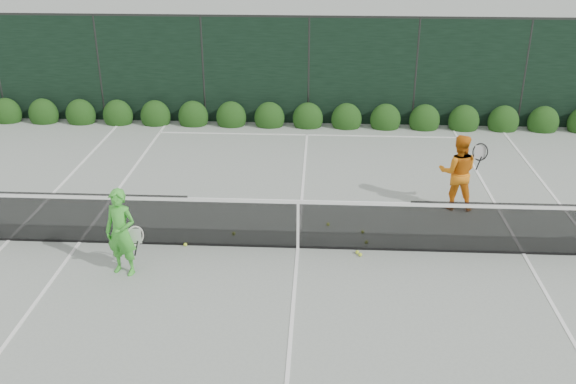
{
  "coord_description": "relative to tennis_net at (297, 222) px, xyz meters",
  "views": [
    {
      "loc": [
        0.37,
        -10.4,
        5.8
      ],
      "look_at": [
        -0.2,
        0.3,
        1.0
      ],
      "focal_mm": 40.0,
      "sensor_mm": 36.0,
      "label": 1
    }
  ],
  "objects": [
    {
      "name": "ground",
      "position": [
        0.02,
        0.0,
        -0.53
      ],
      "size": [
        80.0,
        80.0,
        0.0
      ],
      "primitive_type": "plane",
      "color": "gray",
      "rests_on": "ground"
    },
    {
      "name": "tennis_net",
      "position": [
        0.0,
        0.0,
        0.0
      ],
      "size": [
        12.9,
        0.1,
        1.07
      ],
      "color": "black",
      "rests_on": "ground"
    },
    {
      "name": "player_woman",
      "position": [
        -2.92,
        -1.01,
        0.24
      ],
      "size": [
        0.66,
        0.51,
        1.55
      ],
      "rotation": [
        0.0,
        0.0,
        -0.28
      ],
      "color": "green",
      "rests_on": "ground"
    },
    {
      "name": "player_man",
      "position": [
        3.23,
        1.93,
        0.27
      ],
      "size": [
        0.92,
        0.69,
        1.6
      ],
      "rotation": [
        0.0,
        0.0,
        3.03
      ],
      "color": "orange",
      "rests_on": "ground"
    },
    {
      "name": "court_lines",
      "position": [
        0.02,
        0.0,
        -0.53
      ],
      "size": [
        11.03,
        23.83,
        0.01
      ],
      "color": "white",
      "rests_on": "ground"
    },
    {
      "name": "windscreen_fence",
      "position": [
        0.02,
        -2.71,
        0.98
      ],
      "size": [
        32.0,
        21.07,
        3.06
      ],
      "color": "black",
      "rests_on": "ground"
    },
    {
      "name": "hedge_row",
      "position": [
        0.02,
        7.15,
        -0.3
      ],
      "size": [
        31.66,
        0.65,
        0.94
      ],
      "color": "#16340E",
      "rests_on": "ground"
    },
    {
      "name": "tennis_balls",
      "position": [
        0.3,
        0.26,
        -0.5
      ],
      "size": [
        3.44,
        1.25,
        0.07
      ],
      "color": "#C3DC31",
      "rests_on": "ground"
    }
  ]
}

